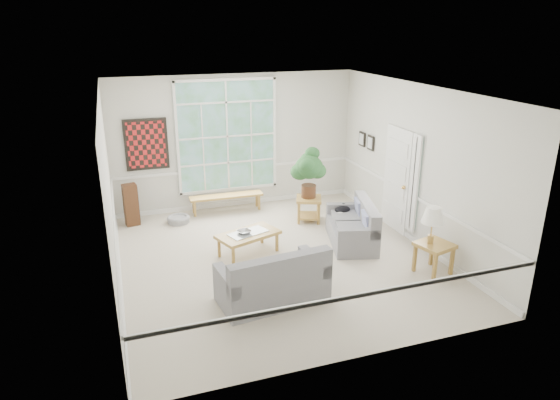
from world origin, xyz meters
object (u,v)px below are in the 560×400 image
object	(u,v)px
coffee_table	(248,243)
end_table	(309,209)
loveseat_right	(352,223)
side_table	(433,258)
loveseat_front	(272,275)

from	to	relation	value
coffee_table	end_table	bearing A→B (deg)	14.93
loveseat_right	side_table	bearing A→B (deg)	-48.41
loveseat_right	side_table	xyz separation A→B (m)	(0.76, -1.56, -0.13)
coffee_table	end_table	distance (m)	2.02
loveseat_right	loveseat_front	distance (m)	2.59
loveseat_right	side_table	size ratio (longest dim) A/B	2.74
side_table	loveseat_right	bearing A→B (deg)	116.00
loveseat_front	coffee_table	bearing A→B (deg)	80.84
loveseat_front	side_table	world-z (taller)	loveseat_front
loveseat_right	loveseat_front	world-z (taller)	loveseat_front
loveseat_front	end_table	xyz separation A→B (m)	(1.74, 2.84, -0.17)
loveseat_front	side_table	bearing A→B (deg)	-7.03
end_table	side_table	xyz separation A→B (m)	(1.12, -2.88, 0.01)
loveseat_front	side_table	size ratio (longest dim) A/B	2.95
coffee_table	end_table	world-z (taller)	end_table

